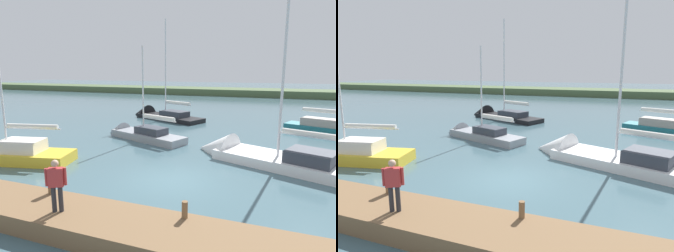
% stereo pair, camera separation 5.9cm
% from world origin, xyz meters
% --- Properties ---
extents(ground_plane, '(200.00, 200.00, 0.00)m').
position_xyz_m(ground_plane, '(0.00, 0.00, 0.00)').
color(ground_plane, '#42606B').
extents(far_shoreline, '(180.00, 8.00, 2.40)m').
position_xyz_m(far_shoreline, '(0.00, -45.81, 0.00)').
color(far_shoreline, '#4C603D').
rests_on(far_shoreline, ground_plane).
extents(dock_pier, '(19.34, 2.10, 0.60)m').
position_xyz_m(dock_pier, '(0.00, 4.87, 0.30)').
color(dock_pier, brown).
rests_on(dock_pier, ground_plane).
extents(mooring_post_near, '(0.18, 0.18, 0.51)m').
position_xyz_m(mooring_post_near, '(-1.93, 4.14, 0.86)').
color(mooring_post_near, brown).
rests_on(mooring_post_near, dock_pier).
extents(mooring_post_far, '(0.24, 0.24, 0.70)m').
position_xyz_m(mooring_post_far, '(2.90, 4.14, 0.96)').
color(mooring_post_far, brown).
rests_on(mooring_post_far, dock_pier).
extents(sailboat_near_dock, '(9.01, 5.35, 9.35)m').
position_xyz_m(sailboat_near_dock, '(-3.14, -4.26, 0.17)').
color(sailboat_near_dock, white).
rests_on(sailboat_near_dock, ground_plane).
extents(sailboat_far_right, '(8.87, 5.44, 10.57)m').
position_xyz_m(sailboat_far_right, '(7.31, -15.57, 0.12)').
color(sailboat_far_right, black).
rests_on(sailboat_far_right, ground_plane).
extents(sailboat_far_left, '(7.12, 3.96, 7.14)m').
position_xyz_m(sailboat_far_left, '(5.10, -6.83, 0.19)').
color(sailboat_far_left, gray).
rests_on(sailboat_far_left, ground_plane).
extents(person_on_dock, '(0.56, 0.40, 1.63)m').
position_xyz_m(person_on_dock, '(1.76, 5.14, 1.53)').
color(person_on_dock, '#28282D').
rests_on(person_on_dock, dock_pier).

